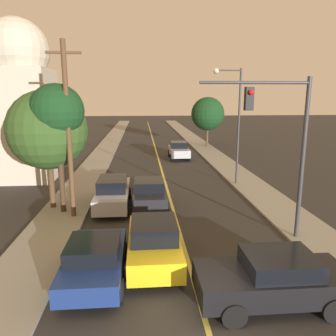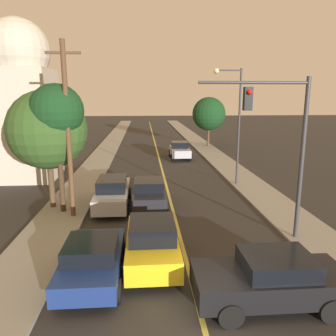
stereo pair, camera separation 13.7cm
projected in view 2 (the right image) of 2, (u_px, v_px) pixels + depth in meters
ground_plane at (204, 328)px, 8.69m from camera, size 200.00×200.00×0.00m
road_surface at (155, 143)px, 43.77m from camera, size 9.07×80.00×0.01m
sidewalk_left at (111, 143)px, 43.33m from camera, size 2.50×80.00×0.12m
sidewalk_right at (198, 142)px, 44.18m from camera, size 2.50×80.00×0.12m
car_near_lane_front at (152, 242)px, 11.89m from camera, size 1.95×4.26×1.70m
car_near_lane_second at (149, 192)px, 18.20m from camera, size 1.92×4.06×1.57m
car_outer_lane_front at (93, 259)px, 10.79m from camera, size 1.99×4.06×1.47m
car_outer_lane_second at (113, 192)px, 18.07m from camera, size 1.85×4.97×1.71m
car_far_oncoming at (180, 150)px, 32.40m from camera, size 1.91×4.13×1.67m
car_crossing_right at (271, 279)px, 9.54m from camera, size 4.47×2.03×1.57m
traffic_signal_mast at (281, 133)px, 13.09m from camera, size 4.44×0.42×6.68m
streetlamp_right at (233, 112)px, 21.73m from camera, size 1.90×0.36×7.72m
utility_pole_left at (68, 129)px, 15.67m from camera, size 1.60×0.24×8.47m
tree_left_near at (56, 112)px, 16.19m from camera, size 2.71×2.71×6.56m
tree_left_far at (47, 130)px, 17.07m from camera, size 4.12×4.12×6.27m
tree_right_near at (209, 114)px, 39.27m from camera, size 3.98×3.98×5.88m
domed_building_left at (22, 99)px, 23.46m from camera, size 4.37×4.37×11.37m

